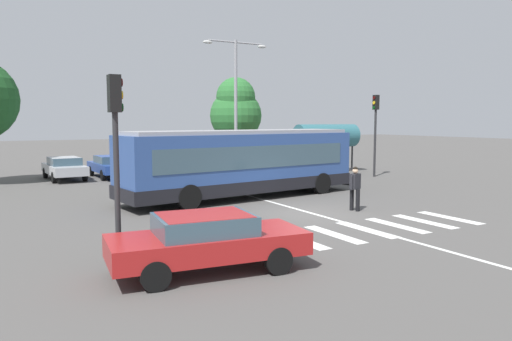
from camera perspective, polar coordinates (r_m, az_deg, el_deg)
ground_plane at (r=18.60m, az=6.06°, el=-4.95°), size 160.00×160.00×0.00m
city_transit_bus at (r=21.87m, az=-1.61°, el=0.89°), size 11.65×3.94×3.06m
pedestrian_crossing_street at (r=19.16m, az=11.53°, el=-1.79°), size 0.56×0.43×1.72m
foreground_sedan at (r=11.33m, az=-5.76°, el=-8.01°), size 4.67×2.29×1.35m
parked_car_silver at (r=30.83m, az=-21.55°, el=0.39°), size 2.06×4.59×1.35m
parked_car_blue at (r=31.17m, az=-16.67°, el=0.61°), size 2.02×4.57×1.35m
parked_car_champagne at (r=31.76m, az=-12.16°, el=0.82°), size 2.01×4.57×1.35m
parked_car_black at (r=32.51m, az=-7.41°, el=1.01°), size 2.04×4.58×1.35m
parked_car_teal at (r=34.00m, az=-3.08°, el=1.26°), size 2.00×4.56×1.35m
parked_car_red at (r=34.98m, az=0.90°, el=1.40°), size 1.96×4.54×1.35m
traffic_light_near_corner at (r=12.33m, az=-16.11°, el=3.79°), size 0.33×0.32×4.58m
traffic_light_far_corner at (r=31.12m, az=13.82°, el=5.49°), size 0.33×0.32×5.06m
bus_stop_shelter at (r=33.08m, az=8.26°, el=3.95°), size 4.61×1.54×3.25m
twin_arm_street_lamp at (r=30.08m, az=-2.39°, el=9.08°), size 4.27×0.32×8.36m
background_tree_right at (r=39.16m, az=-2.39°, el=7.08°), size 4.14×4.14×6.91m
crosswalk_painted_stripes at (r=16.51m, az=14.53°, el=-6.48°), size 7.01×2.62×0.01m
lane_center_line at (r=20.28m, az=2.96°, el=-4.02°), size 0.16×24.00×0.01m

